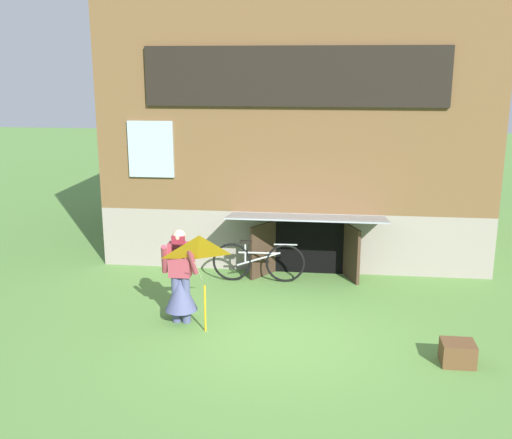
% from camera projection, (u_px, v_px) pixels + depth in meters
% --- Properties ---
extents(ground_plane, '(60.00, 60.00, 0.00)m').
position_uv_depth(ground_plane, '(280.00, 336.00, 9.22)').
color(ground_plane, '#56843D').
extents(log_house, '(7.76, 6.54, 5.24)m').
position_uv_depth(log_house, '(300.00, 127.00, 14.06)').
color(log_house, gray).
rests_on(log_house, ground_plane).
extents(person, '(0.61, 0.52, 1.54)m').
position_uv_depth(person, '(181.00, 284.00, 9.57)').
color(person, '#474C75').
rests_on(person, ground_plane).
extents(kite, '(0.92, 0.88, 1.51)m').
position_uv_depth(kite, '(200.00, 259.00, 8.91)').
color(kite, orange).
rests_on(kite, ground_plane).
extents(bicycle_silver, '(1.76, 0.11, 0.80)m').
position_uv_depth(bicycle_silver, '(258.00, 262.00, 11.47)').
color(bicycle_silver, black).
rests_on(bicycle_silver, ground_plane).
extents(wooden_crate, '(0.45, 0.38, 0.33)m').
position_uv_depth(wooden_crate, '(458.00, 353.00, 8.32)').
color(wooden_crate, brown).
rests_on(wooden_crate, ground_plane).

